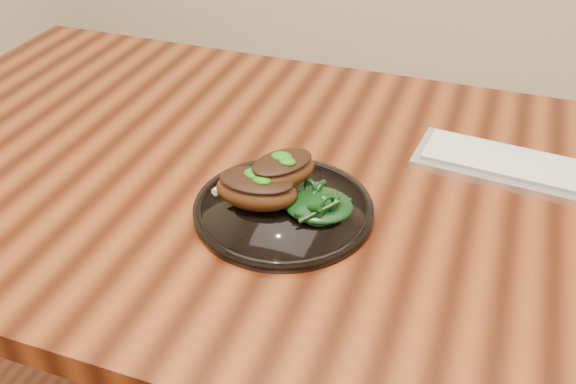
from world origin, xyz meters
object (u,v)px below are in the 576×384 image
object	(u,v)px
greens_heap	(318,201)
plate	(283,209)
keyboard	(545,174)
lamb_chop_front	(256,188)
desk	(348,233)

from	to	relation	value
greens_heap	plate	bearing A→B (deg)	-174.81
plate	keyboard	distance (m)	0.39
keyboard	greens_heap	bearing A→B (deg)	-144.26
plate	lamb_chop_front	distance (m)	0.05
desk	keyboard	distance (m)	0.30
desk	greens_heap	bearing A→B (deg)	-105.31
desk	lamb_chop_front	bearing A→B (deg)	-137.48
lamb_chop_front	plate	bearing A→B (deg)	13.45
plate	lamb_chop_front	bearing A→B (deg)	-166.55
desk	keyboard	bearing A→B (deg)	24.57
greens_heap	lamb_chop_front	bearing A→B (deg)	-171.24
lamb_chop_front	keyboard	bearing A→B (deg)	30.58
lamb_chop_front	greens_heap	world-z (taller)	lamb_chop_front
plate	greens_heap	size ratio (longest dim) A/B	2.60
desk	lamb_chop_front	size ratio (longest dim) A/B	13.16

